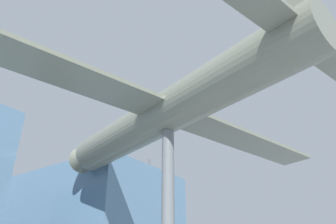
# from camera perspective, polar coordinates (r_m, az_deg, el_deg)

# --- Properties ---
(support_pylon_central) EXTENTS (0.51, 0.51, 7.20)m
(support_pylon_central) POSITION_cam_1_polar(r_m,az_deg,el_deg) (13.11, 0.00, -17.92)
(support_pylon_central) COLOR slate
(support_pylon_central) RESTS_ON ground_plane
(suspended_airplane) EXTENTS (20.68, 16.22, 3.44)m
(suspended_airplane) POSITION_cam_1_polar(r_m,az_deg,el_deg) (14.71, -0.59, -0.28)
(suspended_airplane) COLOR slate
(suspended_airplane) RESTS_ON support_pylon_central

